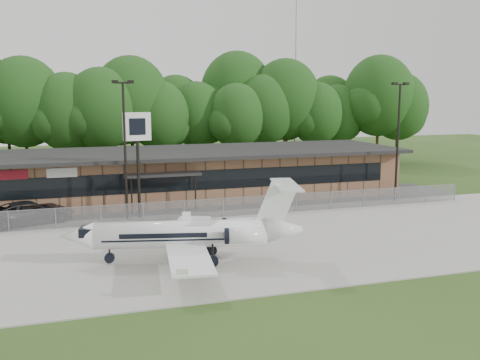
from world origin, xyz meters
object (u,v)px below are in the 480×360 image
object	(u,v)px
business_jet	(190,235)
suv	(30,213)
terminal	(175,174)
pole_sign	(137,138)

from	to	relation	value
business_jet	suv	bearing A→B (deg)	139.25
terminal	business_jet	world-z (taller)	business_jet
suv	pole_sign	distance (m)	9.34
terminal	suv	bearing A→B (deg)	-150.42
terminal	business_jet	size ratio (longest dim) A/B	3.09
business_jet	pole_sign	distance (m)	12.71
business_jet	terminal	bearing A→B (deg)	94.66
suv	pole_sign	xyz separation A→B (m)	(7.73, -0.46, 5.22)
business_jet	pole_sign	size ratio (longest dim) A/B	1.67
pole_sign	business_jet	bearing A→B (deg)	-92.68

